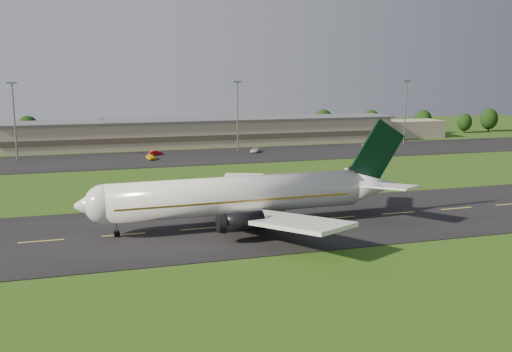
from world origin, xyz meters
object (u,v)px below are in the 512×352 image
object	(u,v)px
terminal	(229,132)
service_vehicle_d	(369,146)
light_mast_east	(405,104)
service_vehicle_a	(151,157)
service_vehicle_b	(155,153)
service_vehicle_c	(255,150)
light_mast_west	(14,112)
light_mast_centre	(237,107)
airliner	(242,196)

from	to	relation	value
terminal	service_vehicle_d	world-z (taller)	terminal
light_mast_east	terminal	bearing A→B (deg)	163.20
light_mast_east	service_vehicle_a	distance (m)	82.84
service_vehicle_a	service_vehicle_b	xyz separation A→B (m)	(2.20, 7.94, -0.08)
service_vehicle_a	service_vehicle_c	world-z (taller)	service_vehicle_a
light_mast_west	service_vehicle_d	distance (m)	100.97
light_mast_east	light_mast_west	bearing A→B (deg)	180.00
light_mast_centre	light_mast_east	xyz separation A→B (m)	(55.00, 0.00, 0.00)
light_mast_east	light_mast_centre	bearing A→B (deg)	180.00
light_mast_east	service_vehicle_b	bearing A→B (deg)	-178.59
airliner	light_mast_west	world-z (taller)	light_mast_west
terminal	light_mast_west	bearing A→B (deg)	-165.24
light_mast_centre	service_vehicle_d	world-z (taller)	light_mast_centre
service_vehicle_a	service_vehicle_d	xyz separation A→B (m)	(66.52, 4.90, -0.08)
service_vehicle_d	light_mast_centre	bearing A→B (deg)	109.22
light_mast_centre	service_vehicle_b	size ratio (longest dim) A/B	5.11
light_mast_west	light_mast_centre	world-z (taller)	same
service_vehicle_b	service_vehicle_c	distance (m)	28.25
airliner	service_vehicle_c	xyz separation A→B (m)	(24.54, 75.39, -3.92)
light_mast_east	service_vehicle_c	bearing A→B (deg)	-174.86
service_vehicle_b	service_vehicle_d	distance (m)	64.39
service_vehicle_b	light_mast_west	bearing A→B (deg)	67.11
light_mast_east	service_vehicle_c	distance (m)	52.64
airliner	service_vehicle_d	world-z (taller)	airliner
service_vehicle_b	service_vehicle_c	size ratio (longest dim) A/B	0.86
light_mast_centre	light_mast_east	distance (m)	55.00
service_vehicle_d	service_vehicle_c	bearing A→B (deg)	115.67
service_vehicle_b	service_vehicle_d	world-z (taller)	service_vehicle_b
light_mast_east	service_vehicle_c	size ratio (longest dim) A/B	4.39
airliner	service_vehicle_d	distance (m)	96.56
terminal	light_mast_west	world-z (taller)	light_mast_west
terminal	service_vehicle_c	size ratio (longest dim) A/B	31.25
light_mast_centre	light_mast_east	size ratio (longest dim) A/B	1.00
light_mast_west	light_mast_east	distance (m)	115.00
service_vehicle_a	service_vehicle_c	distance (m)	30.79
airliner	light_mast_east	distance (m)	110.34
light_mast_west	service_vehicle_a	world-z (taller)	light_mast_west
service_vehicle_b	airliner	bearing A→B (deg)	162.87
light_mast_centre	airliner	bearing A→B (deg)	-104.44
terminal	service_vehicle_c	distance (m)	21.18
service_vehicle_d	service_vehicle_a	bearing A→B (deg)	120.53
terminal	service_vehicle_a	distance (m)	38.23
terminal	light_mast_east	world-z (taller)	light_mast_east
service_vehicle_a	service_vehicle_b	distance (m)	8.24
service_vehicle_a	service_vehicle_c	size ratio (longest dim) A/B	0.93
airliner	light_mast_centre	size ratio (longest dim) A/B	2.52
light_mast_centre	service_vehicle_b	xyz separation A→B (m)	(-24.18, -1.95, -11.98)
light_mast_centre	service_vehicle_a	distance (m)	30.59
light_mast_centre	light_mast_east	bearing A→B (deg)	0.00
light_mast_east	service_vehicle_a	xyz separation A→B (m)	(-81.38, -9.89, -11.90)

